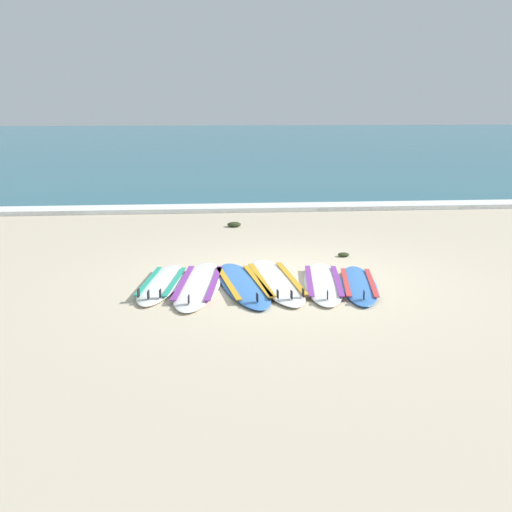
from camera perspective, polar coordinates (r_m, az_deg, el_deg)
ground_plane at (r=9.26m, az=2.71°, el=-2.19°), size 80.00×80.00×0.00m
sea at (r=44.80m, az=-3.54°, el=10.66°), size 80.00×60.00×0.10m
wave_foam_strip at (r=15.36m, az=-0.43°, el=4.50°), size 80.00×0.80×0.11m
surfboard_0 at (r=9.03m, az=-8.73°, el=-2.52°), size 0.84×2.18×0.18m
surfboard_1 at (r=8.91m, az=-5.34°, el=-2.65°), size 0.93×2.55×0.18m
surfboard_2 at (r=8.90m, az=-1.23°, el=-2.61°), size 0.92×2.47×0.18m
surfboard_3 at (r=9.07m, az=1.86°, el=-2.30°), size 0.85×2.56×0.18m
surfboard_4 at (r=9.02m, az=6.25°, el=-2.47°), size 0.85×2.30×0.18m
surfboard_5 at (r=9.00m, az=9.48°, el=-2.61°), size 0.84×2.09×0.18m
seaweed_clump_near_shoreline at (r=13.24m, az=-2.04°, el=2.94°), size 0.30×0.24×0.10m
seaweed_clump_mid_sand at (r=10.74m, az=8.11°, el=0.13°), size 0.20×0.16×0.07m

